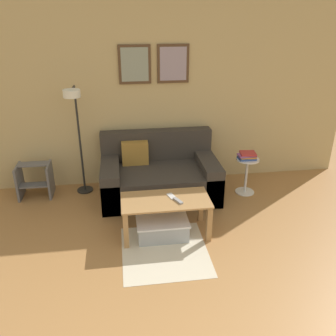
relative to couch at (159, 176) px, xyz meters
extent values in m
cube|color=tan|center=(0.04, 0.49, 1.00)|extent=(5.60, 0.06, 2.55)
cube|color=#513823|center=(-0.25, 0.45, 1.43)|extent=(0.43, 0.02, 0.50)
cube|color=#939E8E|center=(-0.25, 0.44, 1.43)|extent=(0.36, 0.01, 0.43)
cube|color=#513823|center=(0.26, 0.45, 1.43)|extent=(0.43, 0.02, 0.50)
cube|color=#A393A8|center=(0.26, 0.44, 1.43)|extent=(0.36, 0.01, 0.43)
cube|color=beige|center=(-0.09, -1.30, -0.28)|extent=(0.91, 0.98, 0.01)
cube|color=#38332D|center=(0.01, -0.05, -0.07)|extent=(1.56, 0.95, 0.41)
cube|color=#38332D|center=(0.01, 0.32, 0.34)|extent=(1.56, 0.20, 0.42)
cube|color=#38332D|center=(-0.65, -0.05, -0.01)|extent=(0.24, 0.95, 0.53)
cube|color=#38332D|center=(0.66, -0.05, -0.01)|extent=(0.24, 0.95, 0.53)
cube|color=#A87A33|center=(-0.31, 0.15, 0.29)|extent=(0.36, 0.14, 0.32)
cube|color=#AD7F4C|center=(-0.03, -0.96, 0.15)|extent=(0.99, 0.49, 0.02)
cube|color=#AD7F4C|center=(-0.49, -1.17, -0.07)|extent=(0.06, 0.06, 0.42)
cube|color=#AD7F4C|center=(0.42, -1.17, -0.07)|extent=(0.06, 0.06, 0.42)
cube|color=#AD7F4C|center=(-0.49, -0.75, -0.07)|extent=(0.06, 0.06, 0.42)
cube|color=#AD7F4C|center=(0.42, -0.75, -0.07)|extent=(0.06, 0.06, 0.42)
cube|color=#9EA3A8|center=(-0.08, -1.00, -0.18)|extent=(0.56, 0.40, 0.20)
cube|color=silver|center=(-0.08, -1.00, -0.07)|extent=(0.59, 0.43, 0.02)
cylinder|color=black|center=(-1.04, 0.24, -0.27)|extent=(0.22, 0.22, 0.02)
cylinder|color=black|center=(-1.04, 0.24, 0.48)|extent=(0.03, 0.03, 1.47)
cylinder|color=black|center=(-1.04, 0.09, 1.21)|extent=(0.02, 0.30, 0.02)
cylinder|color=white|center=(-1.04, -0.06, 1.18)|extent=(0.21, 0.21, 0.09)
cylinder|color=white|center=(1.21, -0.13, -0.27)|extent=(0.27, 0.27, 0.01)
cylinder|color=white|center=(1.21, -0.13, -0.02)|extent=(0.04, 0.04, 0.48)
cylinder|color=white|center=(1.21, -0.13, 0.23)|extent=(0.31, 0.31, 0.02)
cube|color=#335199|center=(1.19, -0.14, 0.25)|extent=(0.23, 0.16, 0.02)
cube|color=#D18438|center=(1.20, -0.14, 0.27)|extent=(0.22, 0.15, 0.02)
cube|color=#8C4C93|center=(1.19, -0.14, 0.29)|extent=(0.24, 0.14, 0.02)
cube|color=#B73333|center=(1.20, -0.13, 0.32)|extent=(0.22, 0.20, 0.02)
cube|color=#99999E|center=(0.10, -1.03, 0.17)|extent=(0.10, 0.15, 0.02)
cube|color=silver|center=(0.04, -0.90, 0.17)|extent=(0.10, 0.15, 0.01)
cube|color=slate|center=(-1.89, 0.18, -0.05)|extent=(0.03, 0.35, 0.46)
cube|color=slate|center=(-1.48, 0.18, -0.05)|extent=(0.03, 0.35, 0.46)
cube|color=slate|center=(-1.69, 0.12, -0.09)|extent=(0.38, 0.16, 0.02)
cube|color=slate|center=(-1.69, 0.24, 0.17)|extent=(0.38, 0.16, 0.02)
camera|label=1|loc=(-0.49, -4.39, 2.11)|focal=38.00mm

